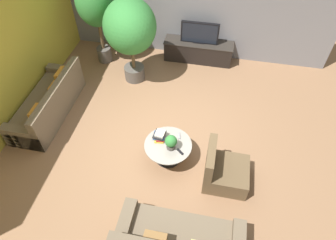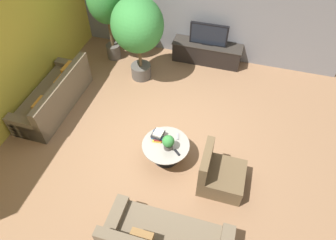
% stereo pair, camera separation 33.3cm
% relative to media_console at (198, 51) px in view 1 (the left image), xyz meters
% --- Properties ---
extents(ground_plane, '(24.00, 24.00, 0.00)m').
position_rel_media_console_xyz_m(ground_plane, '(-0.36, -2.94, -0.28)').
color(ground_plane, '#8C6647').
extents(back_wall_stone, '(7.40, 0.12, 3.00)m').
position_rel_media_console_xyz_m(back_wall_stone, '(-0.36, 0.32, 1.22)').
color(back_wall_stone, slate).
rests_on(back_wall_stone, ground).
extents(side_wall_left, '(0.12, 7.40, 3.00)m').
position_rel_media_console_xyz_m(side_wall_left, '(-3.62, -2.74, 1.22)').
color(side_wall_left, gold).
rests_on(side_wall_left, ground).
extents(media_console, '(1.83, 0.50, 0.55)m').
position_rel_media_console_xyz_m(media_console, '(0.00, 0.00, 0.00)').
color(media_console, black).
rests_on(media_console, ground).
extents(television, '(0.97, 0.13, 0.57)m').
position_rel_media_console_xyz_m(television, '(-0.00, -0.00, 0.55)').
color(television, black).
rests_on(television, media_console).
extents(coffee_table, '(0.92, 0.92, 0.44)m').
position_rel_media_console_xyz_m(coffee_table, '(-0.14, -3.40, 0.02)').
color(coffee_table, black).
rests_on(coffee_table, ground).
extents(couch_by_wall, '(0.84, 2.18, 0.84)m').
position_rel_media_console_xyz_m(couch_by_wall, '(-3.01, -2.68, 0.00)').
color(couch_by_wall, brown).
rests_on(couch_by_wall, ground).
extents(armchair_wicker, '(0.80, 0.76, 0.86)m').
position_rel_media_console_xyz_m(armchair_wicker, '(0.96, -3.67, -0.01)').
color(armchair_wicker, brown).
rests_on(armchair_wicker, ground).
extents(potted_palm_tall, '(0.92, 0.92, 2.29)m').
position_rel_media_console_xyz_m(potted_palm_tall, '(-2.49, -0.52, 1.31)').
color(potted_palm_tall, '#514C47').
rests_on(potted_palm_tall, ground).
extents(potted_palm_corner, '(1.20, 1.20, 2.12)m').
position_rel_media_console_xyz_m(potted_palm_corner, '(-1.48, -1.10, 1.13)').
color(potted_palm_corner, '#514C47').
rests_on(potted_palm_corner, ground).
extents(potted_plant_tabletop, '(0.23, 0.23, 0.32)m').
position_rel_media_console_xyz_m(potted_plant_tabletop, '(-0.07, -3.46, 0.33)').
color(potted_plant_tabletop, '#514C47').
rests_on(potted_plant_tabletop, coffee_table).
extents(book_stack, '(0.24, 0.33, 0.16)m').
position_rel_media_console_xyz_m(book_stack, '(-0.33, -3.26, 0.23)').
color(book_stack, gold).
rests_on(book_stack, coffee_table).
extents(remote_black, '(0.15, 0.13, 0.02)m').
position_rel_media_console_xyz_m(remote_black, '(0.12, -3.52, 0.17)').
color(remote_black, black).
rests_on(remote_black, coffee_table).
extents(remote_silver, '(0.08, 0.16, 0.02)m').
position_rel_media_console_xyz_m(remote_silver, '(0.03, -3.15, 0.17)').
color(remote_silver, gray).
rests_on(remote_silver, coffee_table).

